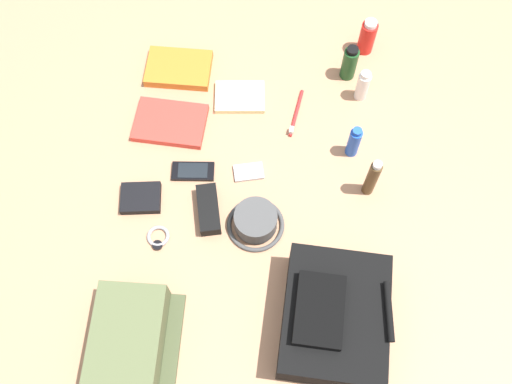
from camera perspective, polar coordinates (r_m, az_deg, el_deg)
ground_plane at (r=1.62m, az=0.00°, el=-0.76°), size 2.64×2.02×0.02m
backpack at (r=1.45m, az=7.77°, el=-12.28°), size 0.34×0.29×0.15m
toiletry_pouch at (r=1.48m, az=-12.56°, el=-14.37°), size 0.28×0.22×0.10m
bucket_hat at (r=1.55m, az=0.10°, el=-2.98°), size 0.16×0.16×0.07m
sunscreen_spray at (r=1.86m, az=11.09°, el=15.01°), size 0.05×0.05×0.13m
shampoo_bottle at (r=1.79m, az=9.35°, el=12.64°), size 0.05×0.05×0.13m
toothpaste_tube at (r=1.75m, az=10.64°, el=10.43°), size 0.04×0.04×0.12m
deodorant_spray at (r=1.64m, az=9.78°, el=4.96°), size 0.04×0.04×0.12m
cologne_bottle at (r=1.58m, az=11.54°, el=1.38°), size 0.03×0.03×0.16m
paperback_novel at (r=1.83m, az=-7.74°, el=12.13°), size 0.15×0.21×0.03m
travel_guidebook at (r=1.73m, az=-8.58°, el=6.86°), size 0.17×0.23×0.02m
cell_phone at (r=1.64m, az=-6.32°, el=2.07°), size 0.06×0.12×0.01m
media_player at (r=1.63m, az=-0.75°, el=2.02°), size 0.06×0.09×0.01m
wristwatch at (r=1.58m, az=-9.77°, el=-4.50°), size 0.07×0.06×0.01m
toothbrush at (r=1.73m, az=3.98°, el=7.66°), size 0.16×0.05×0.02m
wallet at (r=1.62m, az=-11.46°, el=-0.60°), size 0.10×0.11×0.02m
notepad at (r=1.76m, az=-1.63°, el=9.49°), size 0.11×0.15×0.02m
sunglasses_case at (r=1.57m, az=-4.78°, el=-1.76°), size 0.15×0.08×0.04m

